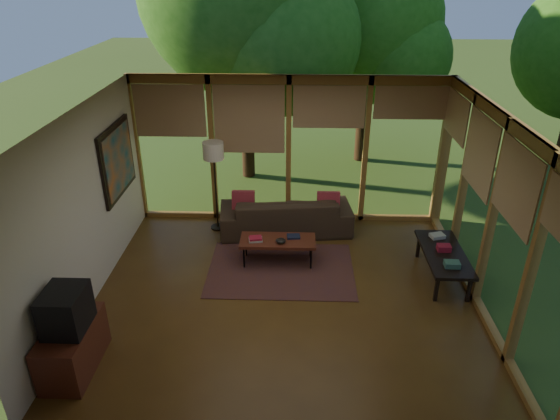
{
  "coord_description": "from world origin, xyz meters",
  "views": [
    {
      "loc": [
        0.14,
        -5.99,
        4.37
      ],
      "look_at": [
        -0.09,
        0.7,
        1.05
      ],
      "focal_mm": 32.0,
      "sensor_mm": 36.0,
      "label": 1
    }
  ],
  "objects_px": {
    "floor_lamp": "(214,156)",
    "side_console": "(444,255)",
    "sofa": "(286,214)",
    "coffee_table": "(278,241)",
    "television": "(65,310)",
    "media_cabinet": "(73,347)"
  },
  "relations": [
    {
      "from": "floor_lamp",
      "to": "side_console",
      "type": "relative_size",
      "value": 1.18
    },
    {
      "from": "sofa",
      "to": "coffee_table",
      "type": "xyz_separation_m",
      "value": [
        -0.1,
        -1.09,
        0.05
      ]
    },
    {
      "from": "sofa",
      "to": "television",
      "type": "bearing_deg",
      "value": 49.22
    },
    {
      "from": "television",
      "to": "coffee_table",
      "type": "relative_size",
      "value": 0.46
    },
    {
      "from": "sofa",
      "to": "television",
      "type": "height_order",
      "value": "television"
    },
    {
      "from": "television",
      "to": "floor_lamp",
      "type": "relative_size",
      "value": 0.33
    },
    {
      "from": "coffee_table",
      "to": "side_console",
      "type": "xyz_separation_m",
      "value": [
        2.54,
        -0.35,
        0.02
      ]
    },
    {
      "from": "sofa",
      "to": "side_console",
      "type": "xyz_separation_m",
      "value": [
        2.43,
        -1.44,
        0.07
      ]
    },
    {
      "from": "media_cabinet",
      "to": "television",
      "type": "distance_m",
      "value": 0.55
    },
    {
      "from": "side_console",
      "to": "television",
      "type": "bearing_deg",
      "value": -156.8
    },
    {
      "from": "sofa",
      "to": "coffee_table",
      "type": "height_order",
      "value": "sofa"
    },
    {
      "from": "media_cabinet",
      "to": "side_console",
      "type": "xyz_separation_m",
      "value": [
        4.87,
        2.08,
        0.11
      ]
    },
    {
      "from": "television",
      "to": "media_cabinet",
      "type": "bearing_deg",
      "value": 180.0
    },
    {
      "from": "television",
      "to": "coffee_table",
      "type": "height_order",
      "value": "television"
    },
    {
      "from": "floor_lamp",
      "to": "side_console",
      "type": "distance_m",
      "value": 4.1
    },
    {
      "from": "media_cabinet",
      "to": "television",
      "type": "height_order",
      "value": "television"
    },
    {
      "from": "sofa",
      "to": "television",
      "type": "xyz_separation_m",
      "value": [
        -2.42,
        -3.52,
        0.51
      ]
    },
    {
      "from": "sofa",
      "to": "floor_lamp",
      "type": "relative_size",
      "value": 1.41
    },
    {
      "from": "media_cabinet",
      "to": "coffee_table",
      "type": "bearing_deg",
      "value": 46.15
    },
    {
      "from": "sofa",
      "to": "media_cabinet",
      "type": "distance_m",
      "value": 4.28
    },
    {
      "from": "sofa",
      "to": "coffee_table",
      "type": "relative_size",
      "value": 1.94
    },
    {
      "from": "coffee_table",
      "to": "side_console",
      "type": "height_order",
      "value": "side_console"
    }
  ]
}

